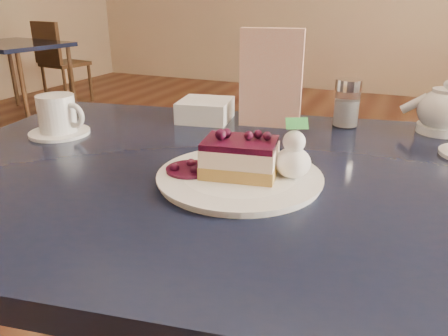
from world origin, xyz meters
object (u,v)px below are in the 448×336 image
at_px(dessert_plate, 240,178).
at_px(coffee_set, 58,117).
at_px(cheesecake_slice, 240,158).
at_px(bg_table_far_left, 23,110).
at_px(tea_set, 448,117).
at_px(main_table, 244,209).

xyz_separation_m(dessert_plate, coffee_set, (-0.49, 0.09, 0.04)).
xyz_separation_m(cheesecake_slice, bg_table_far_left, (-3.22, 2.38, -0.79)).
bearing_deg(bg_table_far_left, tea_set, -19.92).
bearing_deg(cheesecake_slice, tea_set, 41.41).
height_order(cheesecake_slice, tea_set, tea_set).
relative_size(main_table, cheesecake_slice, 9.94).
xyz_separation_m(main_table, coffee_set, (-0.48, 0.03, 0.13)).
relative_size(cheesecake_slice, tea_set, 0.52).
relative_size(main_table, bg_table_far_left, 0.84).
bearing_deg(tea_set, cheesecake_slice, -128.66).
xyz_separation_m(dessert_plate, bg_table_far_left, (-3.22, 2.38, -0.75)).
bearing_deg(cheesecake_slice, coffee_set, 159.98).
bearing_deg(coffee_set, main_table, -4.09).
xyz_separation_m(main_table, bg_table_far_left, (-3.21, 2.33, -0.66)).
xyz_separation_m(cheesecake_slice, coffee_set, (-0.49, 0.09, -0.00)).
xyz_separation_m(dessert_plate, tea_set, (0.35, 0.43, 0.04)).
xyz_separation_m(coffee_set, bg_table_far_left, (-2.73, 2.29, -0.79)).
relative_size(coffee_set, bg_table_far_left, 0.09).
relative_size(dessert_plate, tea_set, 1.04).
distance_m(main_table, dessert_plate, 0.11).
xyz_separation_m(main_table, cheesecake_slice, (0.01, -0.05, 0.13)).
distance_m(main_table, coffee_set, 0.50).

